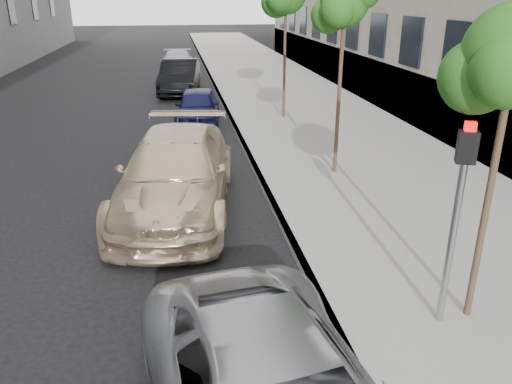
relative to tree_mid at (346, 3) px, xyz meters
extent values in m
cube|color=gray|center=(1.07, 16.00, -4.31)|extent=(6.40, 72.00, 0.14)
cube|color=#9E9B93|center=(-2.05, 16.00, -4.31)|extent=(0.15, 72.00, 0.14)
cylinder|color=#38281C|center=(-0.03, -6.50, -2.01)|extent=(0.10, 0.10, 4.45)
sphere|color=#175716|center=(-0.33, -6.25, -0.78)|extent=(0.96, 0.96, 0.96)
cylinder|color=#38281C|center=(-0.03, 0.00, -1.76)|extent=(0.10, 0.10, 4.95)
sphere|color=#175716|center=(-0.03, 0.00, 0.01)|extent=(1.17, 1.17, 1.17)
sphere|color=#175716|center=(-0.33, 0.25, -0.29)|extent=(0.88, 0.88, 0.88)
cylinder|color=#38281C|center=(-0.03, 6.50, -1.66)|extent=(0.10, 0.10, 5.16)
sphere|color=#175716|center=(-0.33, 6.75, -0.08)|extent=(1.11, 1.11, 1.11)
cylinder|color=#939699|center=(-0.52, -6.58, -3.03)|extent=(0.10, 0.10, 2.42)
cube|color=black|center=(-0.52, -6.58, -1.61)|extent=(0.29, 0.26, 0.42)
cube|color=red|center=(-0.52, -6.58, -1.34)|extent=(0.17, 0.14, 0.12)
imported|color=#C9B38F|center=(-4.22, -1.50, -3.53)|extent=(3.20, 6.15, 1.70)
imported|color=black|center=(-3.33, 6.37, -3.72)|extent=(1.96, 4.04, 1.33)
imported|color=black|center=(-3.85, 12.86, -3.58)|extent=(2.25, 5.05, 1.61)
imported|color=#A4A5AC|center=(-3.85, 18.42, -3.67)|extent=(2.08, 4.94, 1.43)
camera|label=1|loc=(-4.14, -12.16, 0.20)|focal=35.00mm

